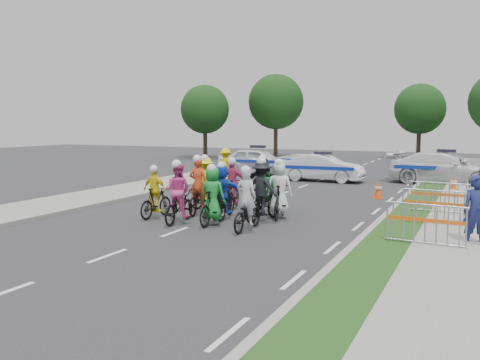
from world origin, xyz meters
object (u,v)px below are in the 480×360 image
at_px(rider_10, 206,187).
at_px(police_car_1, 323,168).
at_px(rider_2, 178,200).
at_px(rider_4, 262,196).
at_px(barrier_2, 441,199).
at_px(rider_3, 156,197).
at_px(rider_1, 213,201).
at_px(rider_11, 263,184).
at_px(police_car_0, 258,162).
at_px(tree_3, 276,102).
at_px(rider_6, 199,194).
at_px(cone_0, 378,190).
at_px(police_car_2, 446,168).
at_px(rider_8, 266,195).
at_px(barrier_0, 425,226).
at_px(parked_bike, 205,173).
at_px(barrier_1, 435,209).
at_px(marshal_hiviz, 226,165).
at_px(spectator_0, 477,211).
at_px(cone_1, 454,184).
at_px(rider_7, 280,195).
at_px(tree_0, 205,109).
at_px(tree_4, 420,109).
at_px(rider_0, 247,209).
at_px(rider_9, 233,189).
at_px(rider_5, 223,194).

bearing_deg(rider_10, police_car_1, -99.59).
bearing_deg(rider_2, rider_4, -153.26).
bearing_deg(barrier_2, rider_3, -153.10).
xyz_separation_m(rider_1, rider_11, (-0.02, 4.15, 0.08)).
bearing_deg(police_car_0, tree_3, 11.94).
bearing_deg(rider_1, rider_2, 4.84).
bearing_deg(rider_6, cone_0, -138.27).
bearing_deg(police_car_2, tree_3, 53.08).
distance_m(rider_8, tree_3, 30.13).
bearing_deg(barrier_0, parked_bike, 137.14).
bearing_deg(rider_11, barrier_1, 173.63).
relative_size(marshal_hiviz, tree_3, 0.24).
xyz_separation_m(rider_4, tree_3, (-10.59, 29.29, 4.11)).
height_order(rider_11, spectator_0, rider_11).
xyz_separation_m(rider_3, parked_bike, (-3.86, 10.58, -0.27)).
distance_m(barrier_1, tree_3, 32.53).
height_order(rider_11, cone_1, rider_11).
distance_m(rider_1, police_car_0, 15.46).
xyz_separation_m(rider_7, police_car_0, (-6.10, 12.83, 0.04)).
bearing_deg(spectator_0, barrier_1, 106.91).
height_order(police_car_2, tree_0, tree_0).
bearing_deg(cone_1, tree_4, 100.15).
relative_size(police_car_2, barrier_1, 2.77).
bearing_deg(rider_11, spectator_0, 160.59).
height_order(cone_1, tree_0, tree_0).
distance_m(rider_3, barrier_2, 9.50).
relative_size(rider_0, rider_9, 1.02).
bearing_deg(police_car_1, rider_5, -177.98).
height_order(spectator_0, marshal_hiviz, spectator_0).
xyz_separation_m(rider_2, rider_11, (1.13, 4.26, 0.08)).
bearing_deg(tree_4, rider_7, -91.93).
distance_m(rider_1, rider_9, 3.18).
xyz_separation_m(rider_11, police_car_2, (5.78, 10.21, -0.00)).
bearing_deg(tree_0, police_car_0, -50.24).
bearing_deg(rider_2, police_car_0, -82.59).
bearing_deg(rider_6, rider_8, -164.55).
distance_m(tree_3, tree_4, 12.19).
relative_size(cone_1, tree_3, 0.10).
height_order(rider_10, cone_0, rider_10).
distance_m(rider_10, rider_11, 2.15).
bearing_deg(rider_5, rider_6, -20.64).
xyz_separation_m(cone_0, tree_3, (-13.08, 22.80, 4.55)).
bearing_deg(rider_8, rider_6, 26.97).
xyz_separation_m(rider_1, rider_9, (-0.78, 3.09, -0.02)).
distance_m(rider_4, rider_10, 3.43).
xyz_separation_m(rider_6, barrier_2, (7.56, 3.02, -0.11)).
relative_size(rider_0, rider_8, 1.10).
distance_m(rider_5, rider_10, 2.46).
xyz_separation_m(rider_3, tree_4, (4.77, 32.28, 3.51)).
bearing_deg(rider_2, cone_1, -128.57).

